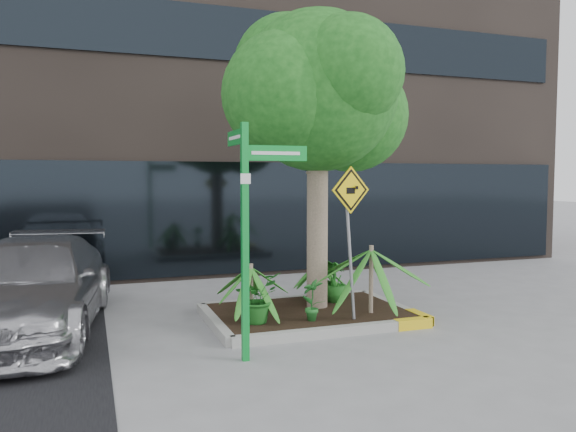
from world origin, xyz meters
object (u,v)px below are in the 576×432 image
object	(u,v)px
parked_car	(32,287)
street_sign_post	(248,214)
tree	(317,92)
cattle_sign	(350,216)

from	to	relation	value
parked_car	street_sign_post	distance (m)	3.76
tree	street_sign_post	xyz separation A→B (m)	(-1.71, -1.84, -1.89)
tree	parked_car	distance (m)	5.43
street_sign_post	cattle_sign	distance (m)	2.11
tree	cattle_sign	bearing A→B (deg)	-79.10
parked_car	street_sign_post	world-z (taller)	street_sign_post
parked_car	street_sign_post	xyz separation A→B (m)	(2.75, -2.28, 1.17)
street_sign_post	tree	bearing A→B (deg)	47.11
tree	cattle_sign	size ratio (longest dim) A/B	2.18
street_sign_post	cattle_sign	xyz separation A→B (m)	(1.89, 0.92, -0.13)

